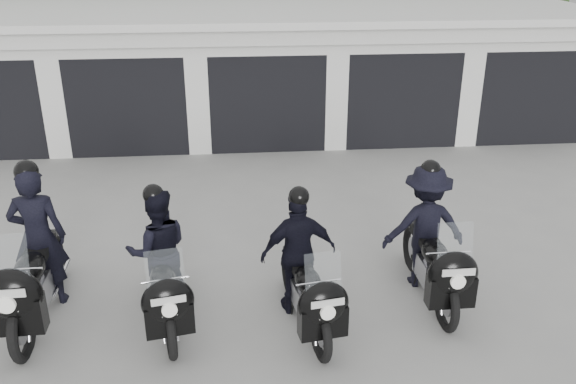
{
  "coord_description": "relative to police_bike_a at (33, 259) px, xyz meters",
  "views": [
    {
      "loc": [
        -0.75,
        -7.82,
        4.66
      ],
      "look_at": [
        0.01,
        0.6,
        1.05
      ],
      "focal_mm": 38.0,
      "sensor_mm": 36.0,
      "label": 1
    }
  ],
  "objects": [
    {
      "name": "police_bike_d",
      "position": [
        5.2,
        0.18,
        -0.02
      ],
      "size": [
        1.17,
        2.22,
        1.93
      ],
      "rotation": [
        0.0,
        0.0,
        0.01
      ],
      "color": "black",
      "rests_on": "ground"
    },
    {
      "name": "police_bike_b",
      "position": [
        1.61,
        -0.14,
        -0.06
      ],
      "size": [
        1.01,
        2.1,
        1.84
      ],
      "rotation": [
        0.0,
        0.0,
        0.19
      ],
      "color": "black",
      "rests_on": "ground"
    },
    {
      "name": "police_bike_a",
      "position": [
        0.0,
        0.0,
        0.0
      ],
      "size": [
        0.76,
        2.43,
        2.11
      ],
      "rotation": [
        0.0,
        0.0,
        0.03
      ],
      "color": "black",
      "rests_on": "ground"
    },
    {
      "name": "police_bike_c",
      "position": [
        3.4,
        -0.34,
        -0.06
      ],
      "size": [
        1.07,
        2.09,
        1.83
      ],
      "rotation": [
        0.0,
        0.0,
        0.16
      ],
      "color": "black",
      "rests_on": "ground"
    },
    {
      "name": "garage_block",
      "position": [
        3.37,
        8.84,
        0.59
      ],
      "size": [
        16.4,
        6.8,
        2.96
      ],
      "color": "silver",
      "rests_on": "ground"
    },
    {
      "name": "ground",
      "position": [
        3.37,
        0.78,
        -0.84
      ],
      "size": [
        80.0,
        80.0,
        0.0
      ],
      "primitive_type": "plane",
      "color": "gray",
      "rests_on": "ground"
    }
  ]
}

